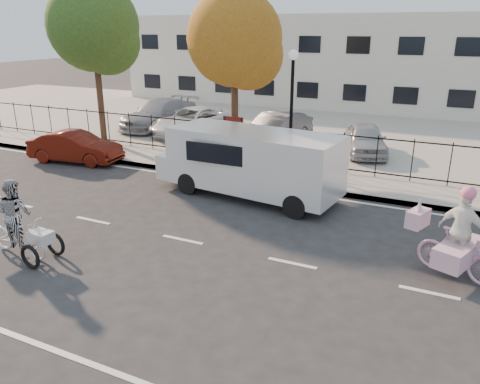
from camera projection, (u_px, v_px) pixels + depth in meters
The scene contains 20 objects.
ground at pixel (183, 240), 12.14m from camera, with size 120.00×120.00×0.00m, color #333334.
road_markings at pixel (183, 240), 12.14m from camera, with size 60.00×9.52×0.01m, color silver, non-canonical shape.
curb at pixel (259, 182), 16.42m from camera, with size 60.00×0.10×0.15m, color #A8A399.
sidewalk at pixel (270, 174), 17.31m from camera, with size 60.00×2.20×0.15m, color #A8A399.
parking_lot at pixel (332, 129), 24.90m from camera, with size 60.00×15.60×0.15m, color #A8A399.
iron_fence at pixel (281, 146), 17.98m from camera, with size 58.00×0.06×1.50m, color black, non-canonical shape.
building at pixel (372, 61), 32.45m from camera, with size 34.00×10.00×6.00m, color silver.
lamppost at pixel (292, 89), 16.69m from camera, with size 0.36×0.36×4.33m.
street_sign at pixel (233, 130), 18.21m from camera, with size 0.85×0.06×1.80m.
zebra_trike at pixel (17, 226), 11.12m from camera, with size 2.24×0.86×1.92m.
unicorn_bike at pixel (458, 244), 10.12m from camera, with size 2.14×1.56×2.12m.
white_van at pixel (250, 161), 14.89m from camera, with size 6.27×2.72×2.15m.
red_sedan at pixel (75, 147), 18.93m from camera, with size 1.32×3.79×1.25m, color #531209.
pedestrian at pixel (191, 143), 18.24m from camera, with size 0.59×0.39×1.61m, color black.
lot_car_a at pixel (159, 114), 24.70m from camera, with size 2.04×5.01×1.45m, color #9E9FA5.
lot_car_b at pixel (194, 121), 23.14m from camera, with size 2.19×4.75×1.32m, color white.
lot_car_c at pixel (276, 128), 21.27m from camera, with size 1.50×4.30×1.42m, color #4A4D52.
lot_car_d at pixel (365, 139), 19.59m from camera, with size 1.50×3.74×1.27m, color #A6A9AE.
tree_west at pixel (97, 30), 20.33m from camera, with size 3.96×3.96×7.26m.
tree_mid at pixel (238, 43), 17.62m from camera, with size 3.63×3.61×6.62m.
Camera 1 is at (6.05, -9.34, 5.22)m, focal length 35.00 mm.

